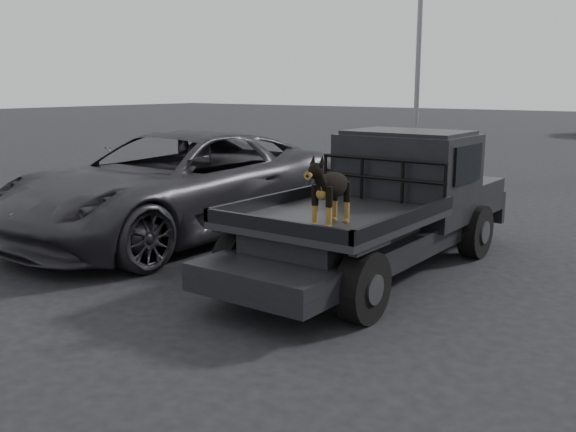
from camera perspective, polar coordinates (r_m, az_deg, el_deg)
The scene contains 6 objects.
ground at distance 7.40m, azimuth -5.27°, elevation -7.58°, with size 120.00×120.00×0.00m, color black.
flatbed_ute at distance 8.47m, azimuth 7.54°, elevation -1.91°, with size 2.00×5.40×0.92m, color black, non-canonical shape.
ute_cab at distance 9.15m, azimuth 10.58°, elevation 4.72°, with size 1.72×1.30×0.88m, color black, non-canonical shape.
headache_rack at distance 8.51m, azimuth 8.33°, elevation 3.17°, with size 1.80×0.08×0.55m, color black, non-canonical shape.
dog at distance 6.98m, azimuth 3.86°, elevation 2.24°, with size 0.32×0.60×0.74m, color black, non-canonical shape.
parked_suv at distance 10.49m, azimuth -9.90°, elevation 2.76°, with size 2.80×6.07×1.69m, color #313036.
Camera 1 is at (4.66, -5.21, 2.42)m, focal length 40.00 mm.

